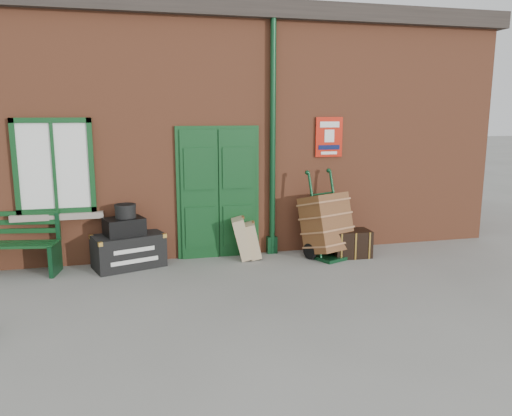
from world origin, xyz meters
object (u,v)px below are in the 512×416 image
object	(u,v)px
bench	(5,242)
dark_trunk	(351,243)
houdini_trunk	(129,251)
porter_trolley	(327,225)

from	to	relation	value
bench	dark_trunk	xyz separation A→B (m)	(5.61, -0.43, -0.27)
houdini_trunk	porter_trolley	bearing A→B (deg)	-21.66
bench	houdini_trunk	distance (m)	1.87
bench	houdini_trunk	world-z (taller)	bench
bench	porter_trolley	size ratio (longest dim) A/B	1.13
bench	dark_trunk	bearing A→B (deg)	5.42
porter_trolley	dark_trunk	size ratio (longest dim) A/B	2.28
houdini_trunk	porter_trolley	world-z (taller)	porter_trolley
bench	dark_trunk	distance (m)	5.64
bench	houdini_trunk	size ratio (longest dim) A/B	1.53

